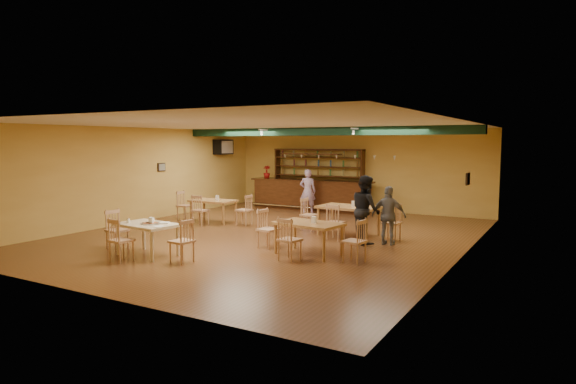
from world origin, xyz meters
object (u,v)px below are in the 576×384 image
Objects in this scene: patron_bar at (308,191)px; patron_right_a at (366,209)px; dining_table_a at (213,211)px; bar_counter at (310,195)px; dining_table_b at (348,221)px; dining_table_d at (308,239)px; near_table at (148,239)px.

patron_right_a reaches higher than patron_bar.
patron_right_a reaches higher than dining_table_a.
bar_counter is 3.04× the size of patron_bar.
bar_counter reaches higher than dining_table_b.
dining_table_a is 0.82× the size of patron_right_a.
dining_table_b is at bearing 110.71° from patron_bar.
bar_counter reaches higher than dining_table_d.
dining_table_d is 0.94× the size of patron_bar.
dining_table_a is at bearing -175.49° from dining_table_b.
near_table is at bearing 94.22° from patron_right_a.
patron_right_a is at bearing -10.02° from dining_table_a.
dining_table_a is 3.70m from patron_bar.
dining_table_d is 0.86× the size of patron_right_a.
near_table is at bearing -87.96° from bar_counter.
patron_bar reaches higher than dining_table_a.
dining_table_a is 0.88× the size of dining_table_b.
near_table is at bearing -119.21° from dining_table_b.
bar_counter is at bearing 69.45° from dining_table_a.
patron_right_a is at bearing -50.12° from bar_counter.
dining_table_d is at bearing 96.07° from patron_bar.
near_table is 0.79× the size of patron_right_a.
near_table is (0.30, -8.57, -0.20)m from bar_counter.
patron_bar reaches higher than dining_table_d.
bar_counter is 3.39× the size of dining_table_a.
patron_bar is 0.92× the size of patron_right_a.
near_table is (1.67, -4.47, 0.01)m from dining_table_a.
dining_table_b is at bearing 4.45° from patron_right_a.
patron_right_a is at bearing 111.25° from patron_bar.
dining_table_d is (3.41, -6.72, -0.20)m from bar_counter.
patron_right_a reaches higher than near_table.
patron_bar is at bearing 125.67° from dining_table_d.
bar_counter is 2.79× the size of patron_right_a.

